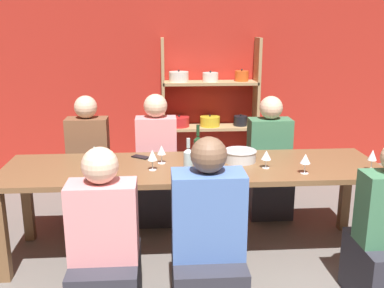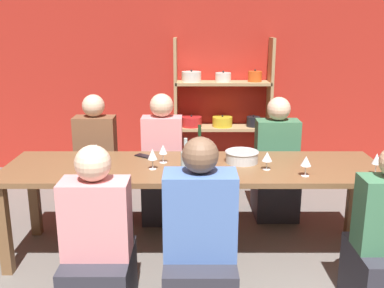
% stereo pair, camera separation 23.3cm
% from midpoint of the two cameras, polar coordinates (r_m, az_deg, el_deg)
% --- Properties ---
extents(wall_back_red, '(8.80, 0.06, 2.70)m').
position_cam_midpoint_polar(wall_back_red, '(5.67, 2.34, 10.19)').
color(wall_back_red, red).
rests_on(wall_back_red, ground_plane).
extents(shelf_unit, '(1.19, 0.30, 1.67)m').
position_cam_midpoint_polar(shelf_unit, '(5.58, 4.52, 3.19)').
color(shelf_unit, tan).
rests_on(shelf_unit, ground_plane).
extents(dining_table, '(2.97, 0.82, 0.75)m').
position_cam_midpoint_polar(dining_table, '(3.56, 1.88, -3.99)').
color(dining_table, brown).
rests_on(dining_table, ground_plane).
extents(mixing_bowl, '(0.27, 0.27, 0.09)m').
position_cam_midpoint_polar(mixing_bowl, '(3.65, 7.97, -1.55)').
color(mixing_bowl, '#B7BABC').
rests_on(mixing_bowl, dining_table).
extents(wine_bottle_green, '(0.07, 0.07, 0.31)m').
position_cam_midpoint_polar(wine_bottle_green, '(3.17, 1.10, -2.50)').
color(wine_bottle_green, '#B2C6C1').
rests_on(wine_bottle_green, dining_table).
extents(wine_bottle_dark, '(0.07, 0.07, 0.31)m').
position_cam_midpoint_polar(wine_bottle_dark, '(3.60, 2.61, -0.52)').
color(wine_bottle_dark, '#19381E').
rests_on(wine_bottle_dark, dining_table).
extents(wine_glass_red_a, '(0.07, 0.07, 0.15)m').
position_cam_midpoint_polar(wine_glass_red_a, '(3.58, -2.05, -0.78)').
color(wine_glass_red_a, white).
rests_on(wine_glass_red_a, dining_table).
extents(wine_glass_empty_a, '(0.06, 0.06, 0.17)m').
position_cam_midpoint_polar(wine_glass_empty_a, '(3.58, -10.44, -0.80)').
color(wine_glass_empty_a, white).
rests_on(wine_glass_empty_a, dining_table).
extents(wine_glass_white_a, '(0.08, 0.08, 0.16)m').
position_cam_midpoint_polar(wine_glass_white_a, '(3.42, -3.31, -1.41)').
color(wine_glass_white_a, white).
rests_on(wine_glass_white_a, dining_table).
extents(wine_glass_empty_b, '(0.07, 0.07, 0.17)m').
position_cam_midpoint_polar(wine_glass_empty_b, '(3.61, 23.93, -1.81)').
color(wine_glass_empty_b, white).
rests_on(wine_glass_empty_b, dining_table).
extents(wine_glass_empty_c, '(0.08, 0.08, 0.14)m').
position_cam_midpoint_polar(wine_glass_empty_c, '(3.48, 11.22, -1.63)').
color(wine_glass_empty_c, white).
rests_on(wine_glass_empty_c, dining_table).
extents(wine_glass_red_b, '(0.08, 0.08, 0.15)m').
position_cam_midpoint_polar(wine_glass_red_b, '(3.40, 15.99, -2.17)').
color(wine_glass_red_b, white).
rests_on(wine_glass_red_b, dining_table).
extents(cell_phone, '(0.16, 0.14, 0.01)m').
position_cam_midpoint_polar(cell_phone, '(3.78, -4.59, -1.55)').
color(cell_phone, black).
rests_on(cell_phone, dining_table).
extents(person_near_a, '(0.42, 0.53, 1.13)m').
position_cam_midpoint_polar(person_near_a, '(2.99, -9.78, -13.64)').
color(person_near_a, '#2D2D38').
rests_on(person_near_a, ground_plane).
extents(person_far_a, '(0.38, 0.48, 1.20)m').
position_cam_midpoint_polar(person_far_a, '(4.41, -10.68, -3.55)').
color(person_far_a, '#2D2D38').
rests_on(person_far_a, ground_plane).
extents(person_near_b, '(0.45, 0.56, 1.18)m').
position_cam_midpoint_polar(person_near_b, '(2.93, 3.15, -13.66)').
color(person_near_b, '#2D2D38').
rests_on(person_near_b, ground_plane).
extents(person_far_b, '(0.37, 0.47, 1.22)m').
position_cam_midpoint_polar(person_far_b, '(4.28, -2.39, -3.71)').
color(person_far_b, '#2D2D38').
rests_on(person_far_b, ground_plane).
extents(person_near_c, '(0.39, 0.49, 1.12)m').
position_cam_midpoint_polar(person_near_c, '(3.25, 25.04, -12.45)').
color(person_near_c, '#2D2D38').
rests_on(person_near_c, ground_plane).
extents(person_far_c, '(0.41, 0.51, 1.17)m').
position_cam_midpoint_polar(person_far_c, '(4.47, 11.84, -3.54)').
color(person_far_c, '#2D2D38').
rests_on(person_far_c, ground_plane).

